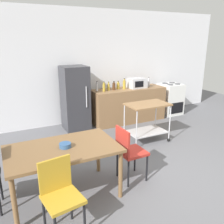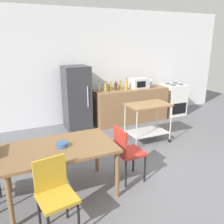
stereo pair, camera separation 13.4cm
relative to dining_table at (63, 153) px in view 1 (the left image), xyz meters
The scene contains 18 objects.
ground_plane 1.70m from the dining_table, ahead, with size 12.00×12.00×0.00m, color slate.
back_wall 3.48m from the dining_table, 62.74° to the left, with size 8.40×0.12×2.90m, color white.
kitchen_counter 3.45m from the dining_table, 44.57° to the left, with size 2.00×0.64×0.90m, color olive.
dining_table is the anchor object (origin of this frame).
chair_mustard 0.69m from the dining_table, 108.70° to the right, with size 0.46×0.46×0.89m.
chair_red 1.02m from the dining_table, ahead, with size 0.41×0.41×0.89m.
stove_oven 4.61m from the dining_table, 31.97° to the left, with size 0.60×0.61×0.92m.
refrigerator 2.71m from the dining_table, 68.23° to the left, with size 0.60×0.63×1.55m.
kitchen_cart 2.39m from the dining_table, 26.61° to the left, with size 0.91×0.57×0.85m.
bottle_soy_sauce 2.99m from the dining_table, 57.69° to the left, with size 0.06×0.06×0.25m.
bottle_hot_sauce 2.95m from the dining_table, 54.14° to the left, with size 0.07×0.07×0.25m.
bottle_wine 3.10m from the dining_table, 52.46° to the left, with size 0.07×0.07×0.22m.
bottle_vinegar 3.18m from the dining_table, 50.22° to the left, with size 0.08×0.08×0.22m.
bottle_sesame_oil 3.33m from the dining_table, 48.84° to the left, with size 0.08×0.08×0.21m.
bottle_olive_oil 3.36m from the dining_table, 46.13° to the left, with size 0.07×0.07×0.28m.
microwave 3.63m from the dining_table, 41.65° to the left, with size 0.46×0.35×0.26m.
bottle_sparkling_water 3.96m from the dining_table, 38.15° to the left, with size 0.06×0.06×0.25m.
fruit_bowl 0.12m from the dining_table, 14.42° to the right, with size 0.16×0.16×0.06m, color #33598C.
Camera 1 is at (-2.27, -2.75, 2.17)m, focal length 38.22 mm.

